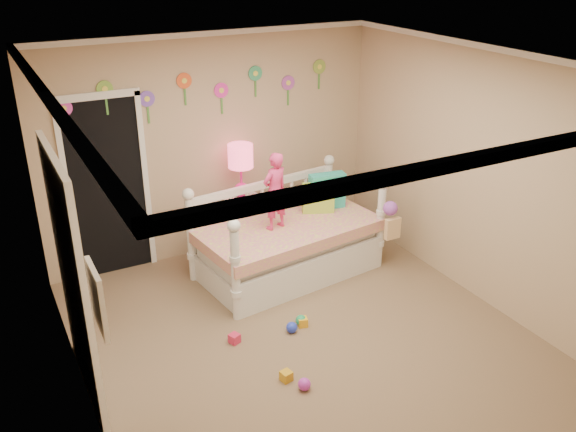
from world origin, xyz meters
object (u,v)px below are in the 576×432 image
nightstand (243,224)px  child (275,191)px  table_lamp (241,163)px  daybed (288,229)px

nightstand → child: bearing=-95.1°
nightstand → table_lamp: size_ratio=1.11×
daybed → table_lamp: bearing=100.7°
nightstand → table_lamp: (0.00, 0.00, 0.78)m
child → nightstand: size_ratio=1.20×
nightstand → table_lamp: table_lamp is taller
daybed → nightstand: 0.78m
daybed → child: child is taller
daybed → table_lamp: size_ratio=3.14×
child → table_lamp: 0.76m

